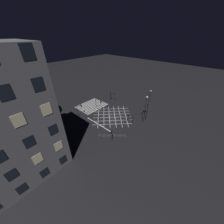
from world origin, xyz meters
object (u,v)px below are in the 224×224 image
at_px(street_lamp_west, 146,104).
at_px(traffic_light_nw_main, 147,107).
at_px(traffic_light_ne_cross, 112,134).
at_px(street_lamp_east, 149,103).
at_px(traffic_light_sw_main, 111,95).
at_px(street_tree_near, 57,110).
at_px(traffic_light_nw_cross, 145,108).
at_px(traffic_light_sw_cross, 113,94).
at_px(traffic_light_se_main, 80,108).
at_px(traffic_light_median_north, 130,117).
at_px(traffic_light_median_south, 99,102).

bearing_deg(street_lamp_west, traffic_light_nw_main, -162.49).
height_order(traffic_light_nw_main, street_lamp_west, street_lamp_west).
bearing_deg(traffic_light_ne_cross, street_lamp_east, -98.71).
bearing_deg(traffic_light_ne_cross, street_lamp_west, -98.62).
relative_size(traffic_light_sw_main, street_lamp_east, 0.35).
xyz_separation_m(traffic_light_sw_main, street_tree_near, (20.69, -2.83, 1.21)).
xyz_separation_m(traffic_light_nw_cross, traffic_light_ne_cross, (16.47, 0.10, -0.00)).
bearing_deg(traffic_light_nw_cross, traffic_light_sw_cross, -2.71).
relative_size(traffic_light_sw_main, traffic_light_sw_cross, 0.99).
distance_m(traffic_light_se_main, street_lamp_east, 21.40).
bearing_deg(street_lamp_east, traffic_light_ne_cross, -8.71).
distance_m(traffic_light_sw_cross, street_lamp_east, 17.40).
bearing_deg(street_lamp_east, traffic_light_sw_main, -99.53).
xyz_separation_m(traffic_light_se_main, street_lamp_west, (-10.39, 17.44, 3.59)).
relative_size(traffic_light_sw_main, street_tree_near, 0.67).
height_order(traffic_light_median_north, street_tree_near, street_tree_near).
bearing_deg(traffic_light_ne_cross, traffic_light_median_north, -85.41).
relative_size(traffic_light_nw_cross, street_lamp_west, 0.40).
relative_size(traffic_light_sw_main, traffic_light_median_south, 0.88).
bearing_deg(traffic_light_nw_main, traffic_light_sw_cross, -90.62).
bearing_deg(traffic_light_nw_main, traffic_light_median_south, -58.70).
height_order(traffic_light_ne_cross, street_tree_near, street_tree_near).
distance_m(traffic_light_nw_cross, traffic_light_nw_main, 0.76).
relative_size(traffic_light_median_north, traffic_light_nw_main, 0.88).
bearing_deg(traffic_light_nw_cross, street_lamp_west, 115.77).
bearing_deg(street_lamp_west, traffic_light_sw_cross, -106.19).
relative_size(traffic_light_sw_main, traffic_light_median_north, 1.10).
distance_m(traffic_light_nw_cross, traffic_light_median_north, 7.63).
bearing_deg(traffic_light_nw_cross, traffic_light_median_south, 30.65).
bearing_deg(traffic_light_median_north, street_lamp_west, -126.39).
bearing_deg(traffic_light_median_north, street_tree_near, 36.68).
bearing_deg(traffic_light_ne_cross, traffic_light_sw_main, -47.11).
bearing_deg(traffic_light_sw_cross, street_tree_near, -99.60).
height_order(traffic_light_sw_main, street_lamp_west, street_lamp_west).
bearing_deg(traffic_light_se_main, traffic_light_sw_cross, -3.70).
bearing_deg(traffic_light_median_north, traffic_light_nw_cross, -94.59).
xyz_separation_m(traffic_light_sw_cross, street_lamp_west, (4.78, 16.46, 3.70)).
height_order(traffic_light_sw_main, street_tree_near, street_tree_near).
distance_m(traffic_light_median_south, traffic_light_sw_cross, 8.74).
bearing_deg(traffic_light_sw_main, traffic_light_nw_cross, 89.77).
bearing_deg(street_lamp_west, street_tree_near, -50.52).
height_order(traffic_light_sw_main, traffic_light_median_north, traffic_light_sw_main).
xyz_separation_m(traffic_light_nw_cross, traffic_light_sw_main, (-0.06, -15.25, 0.06)).
bearing_deg(traffic_light_sw_cross, traffic_light_sw_main, -140.93).
bearing_deg(traffic_light_se_main, traffic_light_nw_main, -46.81).
distance_m(traffic_light_median_north, street_lamp_west, 5.91).
relative_size(traffic_light_sw_main, traffic_light_ne_cross, 1.02).
height_order(traffic_light_median_north, traffic_light_se_main, traffic_light_se_main).
height_order(traffic_light_nw_main, street_tree_near, street_tree_near).
bearing_deg(traffic_light_sw_main, traffic_light_ne_cross, 42.89).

